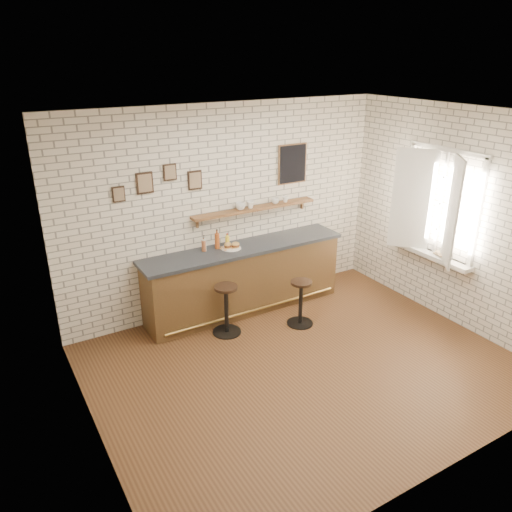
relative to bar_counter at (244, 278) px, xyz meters
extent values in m
plane|color=brown|center=(-0.10, -1.70, -0.51)|extent=(5.00, 5.00, 0.00)
cube|color=brown|center=(0.00, 0.00, -0.03)|extent=(3.00, 0.58, 0.96)
cube|color=#2D333A|center=(0.00, 0.00, 0.48)|extent=(3.10, 0.62, 0.05)
cylinder|color=olive|center=(0.00, -0.32, -0.39)|extent=(2.79, 0.04, 0.04)
cylinder|color=white|center=(-0.20, 0.02, 0.51)|extent=(0.28, 0.28, 0.01)
cylinder|color=#E9A852|center=(-0.15, 0.04, 0.52)|extent=(0.05, 0.05, 0.00)
cylinder|color=#E9A852|center=(-0.17, 0.01, 0.52)|extent=(0.05, 0.05, 0.00)
cylinder|color=#E9A852|center=(-0.30, 0.10, 0.52)|extent=(0.06, 0.06, 0.00)
cylinder|color=#E9A852|center=(-0.17, 0.06, 0.52)|extent=(0.06, 0.06, 0.00)
cylinder|color=#E9A852|center=(-0.32, -0.03, 0.52)|extent=(0.06, 0.06, 0.00)
cylinder|color=#E9A852|center=(-0.15, 0.03, 0.52)|extent=(0.04, 0.04, 0.00)
cylinder|color=#E9A852|center=(-0.20, -0.02, 0.52)|extent=(0.05, 0.05, 0.00)
cylinder|color=#E9A852|center=(-0.31, -0.03, 0.52)|extent=(0.04, 0.04, 0.00)
cylinder|color=#E9A852|center=(-0.35, 0.05, 0.52)|extent=(0.05, 0.05, 0.00)
cylinder|color=#E9A852|center=(-0.16, -0.03, 0.52)|extent=(0.06, 0.06, 0.00)
cylinder|color=#E9A852|center=(-0.30, 0.04, 0.52)|extent=(0.04, 0.04, 0.00)
cylinder|color=#E9A852|center=(-0.17, 0.01, 0.52)|extent=(0.05, 0.05, 0.00)
cylinder|color=brown|center=(-0.57, 0.13, 0.58)|extent=(0.06, 0.06, 0.16)
cylinder|color=brown|center=(-0.57, 0.13, 0.68)|extent=(0.02, 0.02, 0.04)
cylinder|color=black|center=(-0.57, 0.13, 0.71)|extent=(0.03, 0.03, 0.01)
cylinder|color=silver|center=(-0.57, 0.13, 0.59)|extent=(0.06, 0.06, 0.18)
cylinder|color=silver|center=(-0.57, 0.13, 0.71)|extent=(0.02, 0.02, 0.04)
cylinder|color=black|center=(-0.57, 0.13, 0.73)|extent=(0.02, 0.02, 0.01)
cylinder|color=#AE4D1C|center=(-0.36, 0.13, 0.61)|extent=(0.07, 0.07, 0.22)
cylinder|color=#AE4D1C|center=(-0.36, 0.13, 0.75)|extent=(0.02, 0.02, 0.05)
cylinder|color=black|center=(-0.36, 0.13, 0.78)|extent=(0.03, 0.03, 0.01)
cylinder|color=yellow|center=(-0.20, 0.13, 0.58)|extent=(0.06, 0.06, 0.15)
cylinder|color=yellow|center=(-0.20, 0.13, 0.67)|extent=(0.03, 0.03, 0.03)
cylinder|color=maroon|center=(-0.20, 0.13, 0.69)|extent=(0.03, 0.03, 0.01)
cylinder|color=black|center=(-0.55, -0.49, -0.50)|extent=(0.40, 0.40, 0.02)
cylinder|color=black|center=(-0.55, -0.49, -0.16)|extent=(0.06, 0.06, 0.65)
cylinder|color=black|center=(-0.55, -0.49, 0.19)|extent=(0.37, 0.37, 0.04)
cylinder|color=black|center=(0.46, -0.81, -0.50)|extent=(0.37, 0.37, 0.02)
cylinder|color=black|center=(0.46, -0.81, -0.18)|extent=(0.06, 0.06, 0.61)
cylinder|color=black|center=(0.46, -0.81, 0.15)|extent=(0.36, 0.36, 0.04)
cube|color=brown|center=(0.30, 0.20, 0.97)|extent=(2.00, 0.18, 0.04)
cube|color=brown|center=(-0.60, 0.27, 0.89)|extent=(0.03, 0.04, 0.16)
cube|color=brown|center=(1.20, 0.27, 0.89)|extent=(0.03, 0.04, 0.16)
imported|color=white|center=(0.06, 0.20, 1.05)|extent=(0.17, 0.17, 0.11)
imported|color=white|center=(0.23, 0.20, 1.04)|extent=(0.15, 0.15, 0.10)
imported|color=white|center=(0.66, 0.20, 1.04)|extent=(0.15, 0.15, 0.09)
imported|color=white|center=(0.84, 0.20, 1.04)|extent=(0.10, 0.10, 0.09)
cube|color=black|center=(-1.30, 0.28, 1.54)|extent=(0.22, 0.02, 0.28)
cube|color=black|center=(-0.95, 0.28, 1.64)|extent=(0.18, 0.02, 0.22)
cube|color=black|center=(-0.60, 0.28, 1.49)|extent=(0.20, 0.02, 0.26)
cube|color=black|center=(-1.65, 0.28, 1.44)|extent=(0.16, 0.02, 0.20)
cube|color=black|center=(1.00, 0.28, 1.54)|extent=(0.46, 0.02, 0.56)
cube|color=white|center=(2.30, -1.40, 0.39)|extent=(0.20, 1.35, 0.06)
cube|color=white|center=(2.37, -1.40, 1.89)|extent=(0.05, 1.30, 0.06)
cube|color=white|center=(2.37, -1.40, 0.39)|extent=(0.05, 1.30, 0.06)
cube|color=white|center=(2.37, -2.00, 1.14)|extent=(0.05, 0.06, 1.50)
cube|color=white|center=(2.37, -0.80, 1.14)|extent=(0.05, 0.06, 1.50)
cube|color=white|center=(2.22, -1.70, 1.14)|extent=(0.40, 0.46, 1.46)
cube|color=white|center=(2.22, -1.10, 1.14)|extent=(0.40, 0.46, 1.46)
imported|color=tan|center=(2.28, -1.56, 0.43)|extent=(0.16, 0.21, 0.02)
imported|color=tan|center=(2.28, -1.53, 0.45)|extent=(0.24, 0.26, 0.02)
camera|label=1|loc=(-3.26, -5.86, 3.11)|focal=35.00mm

